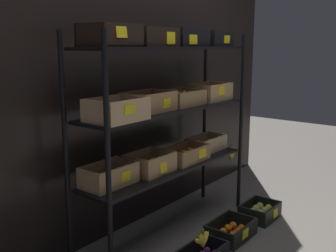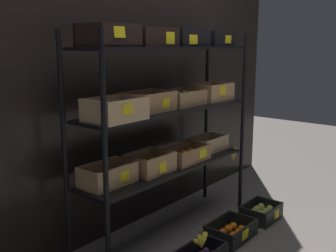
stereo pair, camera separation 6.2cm
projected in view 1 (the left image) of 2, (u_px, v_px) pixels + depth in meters
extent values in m
plane|color=#605B56|center=(168.00, 232.00, 3.08)|extent=(10.00, 10.00, 0.00)
cube|color=black|center=(129.00, 75.00, 3.07)|extent=(3.95, 0.12, 2.38)
cylinder|color=black|center=(108.00, 167.00, 2.22)|extent=(0.03, 0.03, 1.50)
cylinder|color=black|center=(241.00, 124.00, 3.41)|extent=(0.03, 0.03, 1.50)
cylinder|color=black|center=(66.00, 155.00, 2.44)|extent=(0.03, 0.03, 1.50)
cylinder|color=black|center=(205.00, 119.00, 3.63)|extent=(0.03, 0.03, 1.50)
cube|color=black|center=(168.00, 168.00, 2.97)|extent=(1.52, 0.34, 0.02)
cube|color=black|center=(168.00, 110.00, 2.88)|extent=(1.52, 0.34, 0.02)
cube|color=black|center=(168.00, 48.00, 2.80)|extent=(1.52, 0.34, 0.02)
cube|color=tan|center=(109.00, 184.00, 2.58)|extent=(0.35, 0.21, 0.01)
cube|color=tan|center=(120.00, 177.00, 2.50)|extent=(0.35, 0.02, 0.12)
cube|color=tan|center=(98.00, 171.00, 2.62)|extent=(0.35, 0.02, 0.12)
cube|color=tan|center=(89.00, 181.00, 2.43)|extent=(0.02, 0.18, 0.12)
cube|color=tan|center=(127.00, 168.00, 2.69)|extent=(0.02, 0.18, 0.12)
sphere|color=orange|center=(102.00, 184.00, 2.48)|extent=(0.06, 0.06, 0.06)
sphere|color=orange|center=(109.00, 181.00, 2.52)|extent=(0.06, 0.06, 0.06)
sphere|color=orange|center=(116.00, 178.00, 2.58)|extent=(0.06, 0.06, 0.06)
sphere|color=orange|center=(123.00, 176.00, 2.63)|extent=(0.06, 0.06, 0.06)
sphere|color=orange|center=(95.00, 182.00, 2.51)|extent=(0.06, 0.06, 0.06)
sphere|color=orange|center=(102.00, 179.00, 2.56)|extent=(0.06, 0.06, 0.06)
sphere|color=orange|center=(110.00, 177.00, 2.61)|extent=(0.06, 0.06, 0.06)
sphere|color=orange|center=(117.00, 174.00, 2.66)|extent=(0.06, 0.06, 0.06)
cube|color=yellow|center=(126.00, 176.00, 2.53)|extent=(0.08, 0.01, 0.07)
cube|color=tan|center=(150.00, 171.00, 2.84)|extent=(0.32, 0.25, 0.01)
cube|color=tan|center=(163.00, 165.00, 2.75)|extent=(0.32, 0.02, 0.13)
cube|color=tan|center=(138.00, 159.00, 2.89)|extent=(0.32, 0.02, 0.13)
cube|color=tan|center=(136.00, 167.00, 2.71)|extent=(0.02, 0.21, 0.13)
cube|color=tan|center=(163.00, 157.00, 2.94)|extent=(0.02, 0.21, 0.13)
ellipsoid|color=yellow|center=(148.00, 169.00, 2.75)|extent=(0.06, 0.06, 0.08)
ellipsoid|color=yellow|center=(154.00, 166.00, 2.81)|extent=(0.06, 0.06, 0.08)
ellipsoid|color=yellow|center=(161.00, 164.00, 2.86)|extent=(0.06, 0.06, 0.08)
ellipsoid|color=yellow|center=(138.00, 167.00, 2.79)|extent=(0.06, 0.06, 0.08)
ellipsoid|color=yellow|center=(146.00, 164.00, 2.85)|extent=(0.06, 0.06, 0.08)
ellipsoid|color=yellow|center=(153.00, 162.00, 2.91)|extent=(0.06, 0.06, 0.08)
cube|color=yellow|center=(164.00, 167.00, 2.75)|extent=(0.07, 0.01, 0.08)
cube|color=#A87F51|center=(186.00, 160.00, 3.10)|extent=(0.38, 0.21, 0.01)
cube|color=#A87F51|center=(196.00, 155.00, 3.03)|extent=(0.38, 0.02, 0.11)
cube|color=#A87F51|center=(176.00, 151.00, 3.15)|extent=(0.38, 0.02, 0.11)
cube|color=#A87F51|center=(172.00, 158.00, 2.95)|extent=(0.02, 0.18, 0.11)
cube|color=#A87F51|center=(199.00, 148.00, 3.23)|extent=(0.02, 0.18, 0.11)
sphere|color=orange|center=(182.00, 158.00, 3.00)|extent=(0.07, 0.07, 0.07)
sphere|color=orange|center=(189.00, 155.00, 3.08)|extent=(0.07, 0.07, 0.07)
sphere|color=orange|center=(195.00, 153.00, 3.14)|extent=(0.07, 0.07, 0.07)
sphere|color=orange|center=(177.00, 157.00, 3.04)|extent=(0.07, 0.07, 0.07)
sphere|color=orange|center=(182.00, 154.00, 3.11)|extent=(0.07, 0.07, 0.07)
sphere|color=orange|center=(190.00, 152.00, 3.17)|extent=(0.07, 0.07, 0.07)
cube|color=yellow|center=(202.00, 153.00, 3.08)|extent=(0.10, 0.01, 0.07)
cube|color=tan|center=(206.00, 150.00, 3.42)|extent=(0.36, 0.20, 0.01)
cube|color=tan|center=(216.00, 144.00, 3.35)|extent=(0.36, 0.02, 0.11)
cube|color=tan|center=(197.00, 141.00, 3.46)|extent=(0.36, 0.02, 0.11)
cube|color=tan|center=(195.00, 147.00, 3.27)|extent=(0.02, 0.17, 0.11)
cube|color=tan|center=(217.00, 139.00, 3.54)|extent=(0.02, 0.17, 0.11)
sphere|color=#92C736|center=(203.00, 147.00, 3.33)|extent=(0.07, 0.07, 0.07)
sphere|color=#90B43D|center=(208.00, 145.00, 3.39)|extent=(0.07, 0.07, 0.07)
sphere|color=#8FC643|center=(214.00, 143.00, 3.46)|extent=(0.07, 0.07, 0.07)
sphere|color=#86C43B|center=(198.00, 146.00, 3.36)|extent=(0.07, 0.07, 0.07)
sphere|color=#80B737|center=(204.00, 144.00, 3.42)|extent=(0.07, 0.07, 0.07)
sphere|color=#94C248|center=(210.00, 143.00, 3.49)|extent=(0.07, 0.07, 0.07)
cube|color=tan|center=(117.00, 120.00, 2.42)|extent=(0.34, 0.26, 0.01)
cube|color=tan|center=(131.00, 110.00, 2.33)|extent=(0.34, 0.02, 0.13)
cube|color=tan|center=(103.00, 106.00, 2.47)|extent=(0.34, 0.02, 0.13)
cube|color=tan|center=(96.00, 112.00, 2.28)|extent=(0.02, 0.23, 0.13)
cube|color=tan|center=(135.00, 105.00, 2.53)|extent=(0.02, 0.23, 0.13)
sphere|color=#581D4A|center=(111.00, 118.00, 2.29)|extent=(0.05, 0.05, 0.05)
sphere|color=#5D1E5C|center=(118.00, 117.00, 2.33)|extent=(0.05, 0.05, 0.05)
sphere|color=#5E1D4D|center=(124.00, 116.00, 2.37)|extent=(0.05, 0.05, 0.05)
sphere|color=#651D58|center=(129.00, 115.00, 2.41)|extent=(0.05, 0.05, 0.05)
sphere|color=#6D264D|center=(135.00, 114.00, 2.45)|extent=(0.05, 0.05, 0.05)
sphere|color=#5F2546|center=(104.00, 117.00, 2.33)|extent=(0.05, 0.05, 0.05)
sphere|color=#672249|center=(110.00, 116.00, 2.37)|extent=(0.05, 0.05, 0.05)
sphere|color=#55214E|center=(116.00, 115.00, 2.41)|extent=(0.05, 0.05, 0.05)
sphere|color=#652A4D|center=(123.00, 114.00, 2.45)|extent=(0.05, 0.05, 0.05)
sphere|color=#5E1959|center=(129.00, 112.00, 2.49)|extent=(0.05, 0.05, 0.05)
sphere|color=#671859|center=(97.00, 116.00, 2.36)|extent=(0.05, 0.05, 0.05)
sphere|color=#561C59|center=(104.00, 115.00, 2.41)|extent=(0.05, 0.05, 0.05)
sphere|color=#68214D|center=(110.00, 114.00, 2.45)|extent=(0.05, 0.05, 0.05)
sphere|color=#602045|center=(116.00, 112.00, 2.49)|extent=(0.05, 0.05, 0.05)
sphere|color=#552253|center=(122.00, 112.00, 2.52)|extent=(0.05, 0.05, 0.05)
cube|color=yellow|center=(130.00, 109.00, 2.30)|extent=(0.09, 0.01, 0.06)
cube|color=#A87F51|center=(149.00, 110.00, 2.76)|extent=(0.34, 0.24, 0.01)
cube|color=#A87F51|center=(162.00, 102.00, 2.68)|extent=(0.34, 0.02, 0.12)
cube|color=#A87F51|center=(137.00, 99.00, 2.82)|extent=(0.34, 0.02, 0.12)
cube|color=#A87F51|center=(133.00, 103.00, 2.62)|extent=(0.02, 0.21, 0.12)
cube|color=#A87F51|center=(164.00, 98.00, 2.87)|extent=(0.02, 0.21, 0.12)
sphere|color=red|center=(145.00, 106.00, 2.67)|extent=(0.07, 0.07, 0.07)
sphere|color=red|center=(152.00, 105.00, 2.73)|extent=(0.07, 0.07, 0.07)
sphere|color=red|center=(161.00, 103.00, 2.79)|extent=(0.07, 0.07, 0.07)
sphere|color=red|center=(138.00, 105.00, 2.72)|extent=(0.07, 0.07, 0.07)
sphere|color=red|center=(146.00, 104.00, 2.77)|extent=(0.07, 0.07, 0.07)
sphere|color=red|center=(152.00, 102.00, 2.84)|extent=(0.07, 0.07, 0.07)
cube|color=yellow|center=(167.00, 103.00, 2.71)|extent=(0.08, 0.01, 0.07)
cube|color=#A87F51|center=(181.00, 104.00, 3.03)|extent=(0.34, 0.24, 0.01)
cube|color=#A87F51|center=(193.00, 98.00, 2.95)|extent=(0.34, 0.02, 0.10)
cube|color=#A87F51|center=(169.00, 96.00, 3.09)|extent=(0.34, 0.02, 0.10)
cube|color=#A87F51|center=(167.00, 99.00, 2.89)|extent=(0.02, 0.21, 0.10)
cube|color=#A87F51|center=(193.00, 95.00, 3.15)|extent=(0.02, 0.21, 0.10)
ellipsoid|color=tan|center=(179.00, 99.00, 2.94)|extent=(0.07, 0.07, 0.09)
ellipsoid|color=#BBB84E|center=(185.00, 98.00, 3.00)|extent=(0.07, 0.07, 0.09)
ellipsoid|color=tan|center=(190.00, 97.00, 3.06)|extent=(0.07, 0.07, 0.09)
ellipsoid|color=#AFB74E|center=(170.00, 98.00, 2.98)|extent=(0.07, 0.07, 0.09)
ellipsoid|color=tan|center=(177.00, 97.00, 3.04)|extent=(0.07, 0.07, 0.09)
ellipsoid|color=#ACB64B|center=(184.00, 96.00, 3.10)|extent=(0.07, 0.07, 0.09)
cube|color=tan|center=(210.00, 99.00, 3.30)|extent=(0.35, 0.24, 0.01)
cube|color=tan|center=(222.00, 92.00, 3.22)|extent=(0.35, 0.02, 0.13)
cube|color=tan|center=(199.00, 90.00, 3.36)|extent=(0.35, 0.02, 0.13)
cube|color=tan|center=(199.00, 93.00, 3.16)|extent=(0.02, 0.21, 0.13)
cube|color=tan|center=(220.00, 89.00, 3.42)|extent=(0.02, 0.21, 0.13)
sphere|color=#D7BE4E|center=(208.00, 96.00, 3.21)|extent=(0.07, 0.07, 0.07)
sphere|color=gold|center=(213.00, 95.00, 3.27)|extent=(0.07, 0.07, 0.07)
sphere|color=#CEC351|center=(218.00, 94.00, 3.34)|extent=(0.07, 0.07, 0.07)
sphere|color=gold|center=(200.00, 95.00, 3.25)|extent=(0.07, 0.07, 0.07)
sphere|color=#E4B34E|center=(206.00, 94.00, 3.31)|extent=(0.07, 0.07, 0.07)
sphere|color=#D3C756|center=(212.00, 93.00, 3.37)|extent=(0.07, 0.07, 0.07)
cube|color=yellow|center=(222.00, 90.00, 3.20)|extent=(0.09, 0.01, 0.07)
cube|color=black|center=(110.00, 46.00, 2.36)|extent=(0.32, 0.26, 0.01)
cube|color=black|center=(124.00, 34.00, 2.27)|extent=(0.32, 0.02, 0.12)
cube|color=black|center=(96.00, 35.00, 2.42)|extent=(0.32, 0.02, 0.12)
cube|color=black|center=(90.00, 34.00, 2.23)|extent=(0.02, 0.23, 0.12)
cube|color=black|center=(127.00, 35.00, 2.46)|extent=(0.02, 0.23, 0.12)
ellipsoid|color=brown|center=(106.00, 39.00, 2.25)|extent=(0.05, 0.05, 0.07)
ellipsoid|color=brown|center=(113.00, 39.00, 2.30)|extent=(0.05, 0.05, 0.07)
ellipsoid|color=brown|center=(120.00, 39.00, 2.33)|extent=(0.05, 0.05, 0.07)
ellipsoid|color=brown|center=(127.00, 39.00, 2.38)|extent=(0.05, 0.05, 0.07)
ellipsoid|color=brown|center=(99.00, 39.00, 2.28)|extent=(0.05, 0.05, 0.07)
ellipsoid|color=brown|center=(106.00, 39.00, 2.33)|extent=(0.05, 0.05, 0.07)
ellipsoid|color=brown|center=(113.00, 39.00, 2.37)|extent=(0.05, 0.05, 0.07)
ellipsoid|color=brown|center=(119.00, 39.00, 2.41)|extent=(0.05, 0.05, 0.07)
ellipsoid|color=brown|center=(92.00, 39.00, 2.32)|extent=(0.05, 0.05, 0.07)
ellipsoid|color=brown|center=(100.00, 39.00, 2.36)|extent=(0.05, 0.05, 0.07)
ellipsoid|color=brown|center=(107.00, 39.00, 2.41)|extent=(0.05, 0.05, 0.07)
ellipsoid|color=brown|center=(113.00, 39.00, 2.45)|extent=(0.05, 0.05, 0.07)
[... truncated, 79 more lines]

